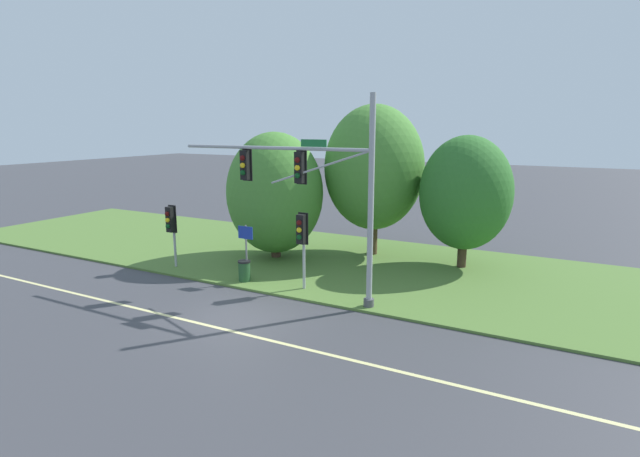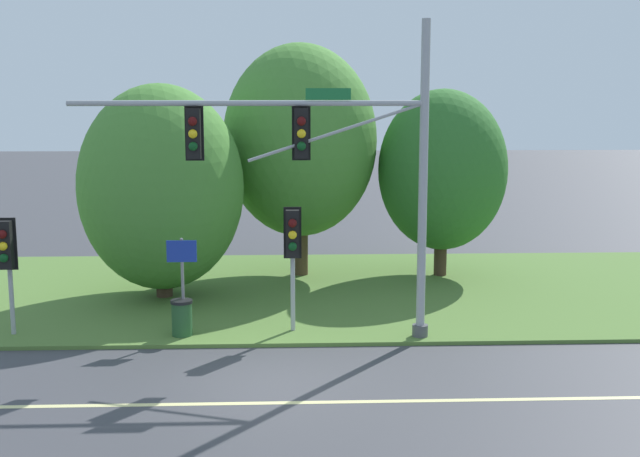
% 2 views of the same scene
% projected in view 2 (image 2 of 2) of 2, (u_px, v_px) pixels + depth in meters
% --- Properties ---
extents(ground_plane, '(160.00, 160.00, 0.00)m').
position_uv_depth(ground_plane, '(271.00, 383.00, 17.43)').
color(ground_plane, '#3D3D42').
extents(lane_stripe, '(36.00, 0.16, 0.01)m').
position_uv_depth(lane_stripe, '(270.00, 403.00, 16.24)').
color(lane_stripe, beige).
rests_on(lane_stripe, ground).
extents(grass_verge, '(48.00, 11.50, 0.10)m').
position_uv_depth(grass_verge, '(277.00, 291.00, 25.56)').
color(grass_verge, '#517533').
rests_on(grass_verge, ground).
extents(traffic_signal_mast, '(8.86, 0.49, 7.92)m').
position_uv_depth(traffic_signal_mast, '(329.00, 157.00, 19.68)').
color(traffic_signal_mast, '#9EA0A5').
rests_on(traffic_signal_mast, grass_verge).
extents(pedestrian_signal_near_kerb, '(0.46, 0.55, 3.27)m').
position_uv_depth(pedestrian_signal_near_kerb, '(293.00, 242.00, 20.51)').
color(pedestrian_signal_near_kerb, '#9EA0A5').
rests_on(pedestrian_signal_near_kerb, grass_verge).
extents(pedestrian_signal_further_along, '(0.46, 0.55, 3.04)m').
position_uv_depth(pedestrian_signal_further_along, '(6.00, 252.00, 20.19)').
color(pedestrian_signal_further_along, '#9EA0A5').
rests_on(pedestrian_signal_further_along, grass_verge).
extents(route_sign_post, '(0.76, 0.08, 2.50)m').
position_uv_depth(route_sign_post, '(182.00, 271.00, 20.47)').
color(route_sign_post, slate).
rests_on(route_sign_post, grass_verge).
extents(tree_nearest_road, '(4.96, 4.96, 6.47)m').
position_uv_depth(tree_nearest_road, '(161.00, 188.00, 24.15)').
color(tree_nearest_road, '#423021').
rests_on(tree_nearest_road, grass_verge).
extents(tree_left_of_mast, '(5.19, 5.19, 7.87)m').
position_uv_depth(tree_left_of_mast, '(300.00, 141.00, 27.04)').
color(tree_left_of_mast, '#4C3823').
rests_on(tree_left_of_mast, grass_verge).
extents(tree_behind_signpost, '(4.35, 4.35, 6.35)m').
position_uv_depth(tree_behind_signpost, '(442.00, 170.00, 27.10)').
color(tree_behind_signpost, '#423021').
rests_on(tree_behind_signpost, grass_verge).
extents(trash_bin, '(0.56, 0.56, 0.93)m').
position_uv_depth(trash_bin, '(182.00, 317.00, 20.51)').
color(trash_bin, '#234C28').
rests_on(trash_bin, grass_verge).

